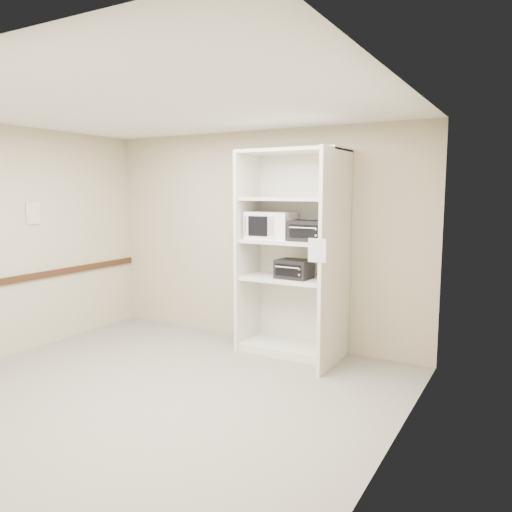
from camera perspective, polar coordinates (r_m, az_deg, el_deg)
The scene contains 12 objects.
floor at distance 5.15m, azimuth -10.99°, elevation -14.87°, with size 4.50×4.00×0.01m, color slate.
ceiling at distance 4.83m, azimuth -11.82°, elevation 16.33°, with size 4.50×4.00×0.01m, color white.
wall_back at distance 6.44m, azimuth 0.32°, elevation 2.17°, with size 4.50×0.02×2.70m, color tan.
wall_left at distance 6.49m, azimuth -26.59°, elevation 1.43°, with size 0.02×4.00×2.70m, color tan.
wall_right at distance 3.75m, azimuth 15.64°, elevation -1.93°, with size 0.02×4.00×2.70m, color tan.
shelving_unit at distance 5.90m, azimuth 4.57°, elevation -0.48°, with size 1.24×0.92×2.42m.
microwave at distance 6.02m, azimuth 1.74°, elevation 3.54°, with size 0.54×0.41×0.32m, color white.
toaster_oven_upper at distance 5.77m, azimuth 6.05°, elevation 2.89°, with size 0.41×0.31×0.24m, color black.
toaster_oven_lower at distance 5.88m, azimuth 4.38°, elevation -1.49°, with size 0.40×0.30×0.22m, color black.
paper_sign at distance 5.09m, azimuth 6.99°, elevation 0.63°, with size 0.19×0.01×0.24m, color white.
chair_rail at distance 6.53m, azimuth -26.26°, elevation -2.51°, with size 0.04×3.98×0.08m, color #321B0F.
wall_poster at distance 6.67m, azimuth -24.13°, elevation 4.46°, with size 0.01×0.19×0.26m, color silver.
Camera 1 is at (3.12, -3.60, 1.94)m, focal length 35.00 mm.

